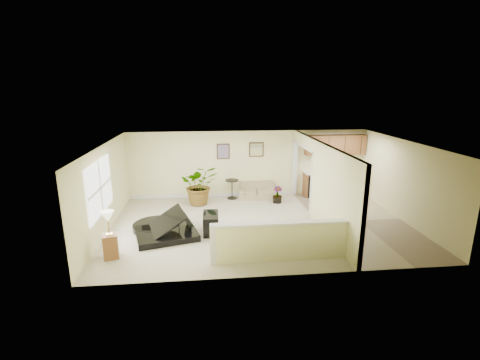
{
  "coord_description": "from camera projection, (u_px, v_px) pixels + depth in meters",
  "views": [
    {
      "loc": [
        -1.63,
        -9.81,
        4.07
      ],
      "look_at": [
        -0.58,
        0.4,
        1.32
      ],
      "focal_mm": 26.0,
      "sensor_mm": 36.0,
      "label": 1
    }
  ],
  "objects": [
    {
      "name": "accent_table",
      "position": [
        232.0,
        187.0,
        13.0
      ],
      "size": [
        0.5,
        0.5,
        0.73
      ],
      "color": "black",
      "rests_on": "floor"
    },
    {
      "name": "pony_half_wall",
      "position": [
        279.0,
        241.0,
        8.3
      ],
      "size": [
        3.42,
        0.22,
        1.0
      ],
      "color": "beige",
      "rests_on": "floor"
    },
    {
      "name": "back_wall",
      "position": [
        248.0,
        164.0,
        13.19
      ],
      "size": [
        9.0,
        0.04,
        2.5
      ],
      "primitive_type": "cube",
      "color": "beige",
      "rests_on": "floor"
    },
    {
      "name": "kitchen_vinyl",
      "position": [
        359.0,
        220.0,
        10.95
      ],
      "size": [
        2.7,
        6.0,
        0.01
      ],
      "primitive_type": "cube",
      "color": "tan",
      "rests_on": "floor"
    },
    {
      "name": "piano",
      "position": [
        164.0,
        213.0,
        9.77
      ],
      "size": [
        2.21,
        2.22,
        1.56
      ],
      "rotation": [
        0.0,
        0.0,
        0.26
      ],
      "color": "black",
      "rests_on": "floor"
    },
    {
      "name": "right_wall",
      "position": [
        404.0,
        181.0,
        10.76
      ],
      "size": [
        0.04,
        6.0,
        2.5
      ],
      "primitive_type": "cube",
      "color": "beige",
      "rests_on": "floor"
    },
    {
      "name": "loveseat",
      "position": [
        257.0,
        190.0,
        13.18
      ],
      "size": [
        1.42,
        0.9,
        0.77
      ],
      "rotation": [
        0.0,
        0.0,
        -0.1
      ],
      "color": "tan",
      "rests_on": "floor"
    },
    {
      "name": "palm_plant",
      "position": [
        200.0,
        185.0,
        12.32
      ],
      "size": [
        1.4,
        1.24,
        1.44
      ],
      "color": "black",
      "rests_on": "floor"
    },
    {
      "name": "wall_mirror",
      "position": [
        256.0,
        149.0,
        13.05
      ],
      "size": [
        0.55,
        0.04,
        0.55
      ],
      "color": "#382214",
      "rests_on": "back_wall"
    },
    {
      "name": "left_window",
      "position": [
        99.0,
        188.0,
        9.34
      ],
      "size": [
        0.05,
        2.15,
        1.45
      ],
      "primitive_type": "cube",
      "color": "white",
      "rests_on": "left_wall"
    },
    {
      "name": "kitchen_cabinets",
      "position": [
        331.0,
        173.0,
        13.35
      ],
      "size": [
        2.36,
        0.65,
        2.33
      ],
      "color": "brown",
      "rests_on": "floor"
    },
    {
      "name": "floor",
      "position": [
        260.0,
        224.0,
        10.64
      ],
      "size": [
        9.0,
        9.0,
        0.0
      ],
      "primitive_type": "plane",
      "color": "#BEB694",
      "rests_on": "ground"
    },
    {
      "name": "left_wall",
      "position": [
        105.0,
        190.0,
        9.87
      ],
      "size": [
        0.04,
        6.0,
        2.5
      ],
      "primitive_type": "cube",
      "color": "beige",
      "rests_on": "floor"
    },
    {
      "name": "small_plant",
      "position": [
        277.0,
        196.0,
        12.58
      ],
      "size": [
        0.42,
        0.42,
        0.61
      ],
      "color": "black",
      "rests_on": "floor"
    },
    {
      "name": "front_wall",
      "position": [
        283.0,
        223.0,
        7.43
      ],
      "size": [
        9.0,
        0.04,
        2.5
      ],
      "primitive_type": "cube",
      "color": "beige",
      "rests_on": "floor"
    },
    {
      "name": "interior_partition",
      "position": [
        317.0,
        182.0,
        10.74
      ],
      "size": [
        0.18,
        5.99,
        2.5
      ],
      "color": "beige",
      "rests_on": "floor"
    },
    {
      "name": "wall_art_left",
      "position": [
        223.0,
        151.0,
        12.94
      ],
      "size": [
        0.48,
        0.04,
        0.58
      ],
      "color": "#382214",
      "rests_on": "back_wall"
    },
    {
      "name": "ceiling",
      "position": [
        262.0,
        143.0,
        9.99
      ],
      "size": [
        9.0,
        6.0,
        0.04
      ],
      "primitive_type": "cube",
      "color": "silver",
      "rests_on": "back_wall"
    },
    {
      "name": "piano_bench",
      "position": [
        211.0,
        223.0,
        9.97
      ],
      "size": [
        0.45,
        0.86,
        0.56
      ],
      "primitive_type": "cube",
      "rotation": [
        0.0,
        0.0,
        -0.02
      ],
      "color": "black",
      "rests_on": "floor"
    },
    {
      "name": "lamp_stand",
      "position": [
        110.0,
        238.0,
        8.45
      ],
      "size": [
        0.44,
        0.44,
        1.2
      ],
      "color": "brown",
      "rests_on": "floor"
    }
  ]
}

